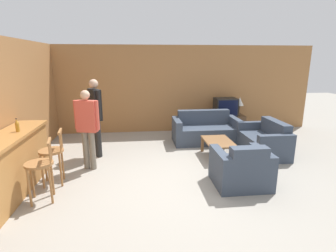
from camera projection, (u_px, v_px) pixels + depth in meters
The scene contains 16 objects.
ground_plane at pixel (180, 182), 4.79m from camera, with size 24.00×24.00×0.00m, color gray.
wall_back at pixel (162, 89), 7.96m from camera, with size 9.40×0.08×2.60m.
wall_left at pixel (19, 104), 5.38m from camera, with size 0.08×8.62×2.60m.
bar_counter at pixel (11, 165), 4.29m from camera, with size 0.55×2.22×1.01m.
bar_chair_near at pixel (40, 168), 4.05m from camera, with size 0.50×0.50×0.99m.
bar_chair_mid at pixel (52, 154), 4.62m from camera, with size 0.48×0.48×0.99m.
couch_far at pixel (205, 131), 7.10m from camera, with size 1.75×0.88×0.83m.
armchair_near at pixel (241, 169), 4.62m from camera, with size 0.93×0.83×0.81m.
loveseat_right at pixel (264, 141), 6.20m from camera, with size 0.81×1.38×0.80m.
coffee_table at pixel (218, 143), 5.95m from camera, with size 0.60×0.94×0.40m.
tv_unit at pixel (225, 124), 8.04m from camera, with size 1.15×0.53×0.53m.
tv at pixel (225, 107), 7.91m from camera, with size 0.65×0.49×0.53m.
bottle at pixel (17, 126), 4.38m from camera, with size 0.06×0.06×0.23m.
table_lamp at pixel (240, 102), 7.92m from camera, with size 0.24×0.24×0.54m.
person_by_window at pixel (96, 113), 5.88m from camera, with size 0.35×0.50×1.77m.
person_by_counter at pixel (87, 125), 5.18m from camera, with size 0.50×0.26×1.62m.
Camera 1 is at (-0.72, -4.33, 2.19)m, focal length 28.00 mm.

